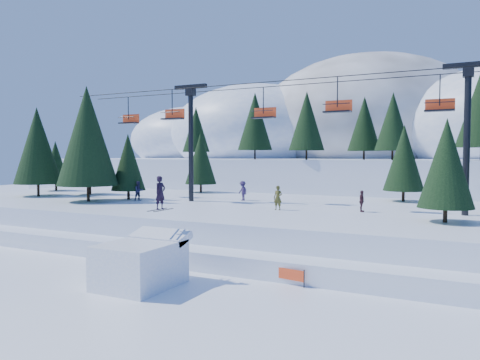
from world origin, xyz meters
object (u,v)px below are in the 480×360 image
at_px(chairlift, 306,120).
at_px(banner_far, 425,286).
at_px(jump_kicker, 142,262).
at_px(banner_near, 280,273).

relative_size(chairlift, banner_far, 16.40).
bearing_deg(chairlift, jump_kicker, -99.97).
distance_m(chairlift, banner_near, 16.03).
height_order(banner_near, banner_far, same).
relative_size(jump_kicker, banner_near, 1.94).
bearing_deg(chairlift, banner_near, -76.52).
bearing_deg(jump_kicker, chairlift, 80.03).
height_order(chairlift, banner_far, chairlift).
relative_size(jump_kicker, banner_far, 1.95).
bearing_deg(banner_far, chairlift, 129.35).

